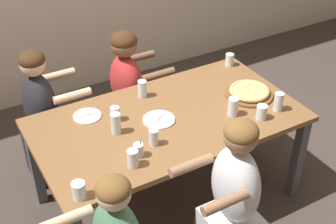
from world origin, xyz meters
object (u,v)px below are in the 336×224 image
object	(u,v)px
diner_far_left	(44,122)
diner_far_center	(127,97)
drinking_glass_f	(278,103)
drinking_glass_b	(115,115)
empty_plate_a	(87,116)
drinking_glass_i	(133,159)
drinking_glass_c	(79,191)
drinking_glass_g	(116,124)
drinking_glass_h	(233,108)
drinking_glass_d	(142,90)
cocktail_glass_blue	(138,151)
drinking_glass_a	(230,61)
drinking_glass_j	(262,113)
empty_plate_b	(159,120)
pizza_board_main	(249,92)
drinking_glass_e	(154,138)
diner_near_center	(233,205)

from	to	relation	value
diner_far_left	diner_far_center	size ratio (longest dim) A/B	1.01
drinking_glass_f	drinking_glass_b	bearing A→B (deg)	156.57
empty_plate_a	drinking_glass_i	distance (m)	0.62
empty_plate_a	drinking_glass_c	size ratio (longest dim) A/B	1.89
drinking_glass_g	empty_plate_a	bearing A→B (deg)	110.76
empty_plate_a	drinking_glass_c	xyz separation A→B (m)	(-0.32, -0.71, 0.04)
drinking_glass_c	diner_far_center	world-z (taller)	diner_far_center
drinking_glass_c	drinking_glass_h	xyz separation A→B (m)	(1.21, 0.23, 0.01)
diner_far_left	drinking_glass_g	bearing A→B (deg)	24.00
drinking_glass_f	drinking_glass_h	world-z (taller)	drinking_glass_f
drinking_glass_d	drinking_glass_h	bearing A→B (deg)	-50.34
diner_far_left	diner_far_center	world-z (taller)	diner_far_left
cocktail_glass_blue	drinking_glass_f	distance (m)	1.08
cocktail_glass_blue	drinking_glass_a	world-z (taller)	cocktail_glass_blue
empty_plate_a	cocktail_glass_blue	size ratio (longest dim) A/B	1.76
drinking_glass_h	drinking_glass_c	bearing A→B (deg)	-169.17
drinking_glass_a	drinking_glass_b	world-z (taller)	drinking_glass_b
drinking_glass_g	drinking_glass_j	xyz separation A→B (m)	(0.93, -0.34, -0.02)
drinking_glass_g	diner_far_left	size ratio (longest dim) A/B	0.13
empty_plate_b	diner_far_center	xyz separation A→B (m)	(0.09, 0.72, -0.24)
drinking_glass_g	drinking_glass_h	xyz separation A→B (m)	(0.79, -0.21, -0.01)
drinking_glass_d	drinking_glass_b	bearing A→B (deg)	-149.09
pizza_board_main	drinking_glass_a	xyz separation A→B (m)	(0.14, 0.45, 0.02)
drinking_glass_c	drinking_glass_h	distance (m)	1.23
drinking_glass_e	drinking_glass_i	size ratio (longest dim) A/B	0.96
drinking_glass_e	drinking_glass_j	bearing A→B (deg)	-8.24
drinking_glass_a	drinking_glass_d	distance (m)	0.84
pizza_board_main	drinking_glass_c	xyz separation A→B (m)	(-1.47, -0.38, 0.02)
drinking_glass_e	diner_far_center	world-z (taller)	diner_far_center
pizza_board_main	diner_near_center	world-z (taller)	diner_near_center
drinking_glass_f	drinking_glass_j	size ratio (longest dim) A/B	1.33
empty_plate_b	drinking_glass_a	bearing A→B (deg)	24.38
cocktail_glass_blue	drinking_glass_d	distance (m)	0.68
drinking_glass_b	drinking_glass_c	xyz separation A→B (m)	(-0.48, -0.57, 0.00)
pizza_board_main	diner_far_left	size ratio (longest dim) A/B	0.32
drinking_glass_f	drinking_glass_j	world-z (taller)	drinking_glass_f
drinking_glass_g	drinking_glass_h	distance (m)	0.81
empty_plate_b	drinking_glass_i	xyz separation A→B (m)	(-0.36, -0.33, 0.04)
drinking_glass_c	diner_far_center	bearing A→B (deg)	54.11
empty_plate_a	drinking_glass_f	bearing A→B (deg)	-26.04
empty_plate_b	drinking_glass_h	bearing A→B (deg)	-22.13
pizza_board_main	drinking_glass_g	size ratio (longest dim) A/B	2.40
drinking_glass_b	drinking_glass_d	bearing A→B (deg)	30.91
drinking_glass_d	diner_far_center	xyz separation A→B (m)	(0.05, 0.39, -0.29)
drinking_glass_j	diner_near_center	size ratio (longest dim) A/B	0.09
drinking_glass_j	diner_far_left	bearing A→B (deg)	139.99
empty_plate_b	drinking_glass_i	size ratio (longest dim) A/B	1.94
drinking_glass_f	diner_far_left	size ratio (longest dim) A/B	0.12
drinking_glass_i	diner_far_left	xyz separation A→B (m)	(-0.26, 1.05, -0.29)
drinking_glass_c	drinking_glass_d	size ratio (longest dim) A/B	0.80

